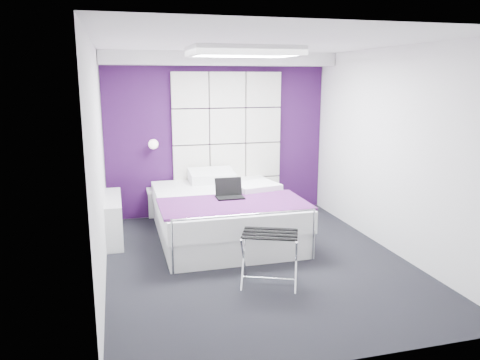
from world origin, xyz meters
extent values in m
plane|color=black|center=(0.00, 0.00, 0.00)|extent=(4.40, 4.40, 0.00)
plane|color=white|center=(0.00, 0.00, 2.60)|extent=(4.40, 4.40, 0.00)
plane|color=white|center=(0.00, 2.20, 1.30)|extent=(3.60, 0.00, 3.60)
plane|color=white|center=(-1.80, 0.00, 1.30)|extent=(0.00, 4.40, 4.40)
plane|color=white|center=(1.80, 0.00, 1.30)|extent=(0.00, 4.40, 4.40)
cube|color=#310E3E|center=(0.00, 2.19, 1.30)|extent=(3.58, 0.02, 2.58)
cube|color=white|center=(0.00, 1.95, 2.50)|extent=(3.58, 0.50, 0.20)
sphere|color=white|center=(-1.05, 2.06, 1.22)|extent=(0.15, 0.15, 0.15)
cube|color=white|center=(-1.69, 1.30, 0.30)|extent=(0.22, 1.20, 0.60)
cube|color=white|center=(-0.18, 0.98, 0.17)|extent=(1.79, 2.24, 0.34)
cube|color=white|center=(-0.18, 0.98, 0.48)|extent=(1.83, 2.28, 0.28)
cube|color=#5D1959|center=(-0.18, 0.41, 0.63)|extent=(1.89, 1.01, 0.03)
cube|color=white|center=(-0.98, 2.02, 0.49)|extent=(0.40, 0.31, 0.04)
cube|color=black|center=(-0.06, -0.67, 0.58)|extent=(0.59, 0.44, 0.01)
cube|color=black|center=(-0.17, 0.66, 0.66)|extent=(0.36, 0.25, 0.02)
cube|color=black|center=(-0.17, 0.79, 0.79)|extent=(0.36, 0.01, 0.24)
camera|label=1|loc=(-1.61, -5.21, 2.22)|focal=35.00mm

